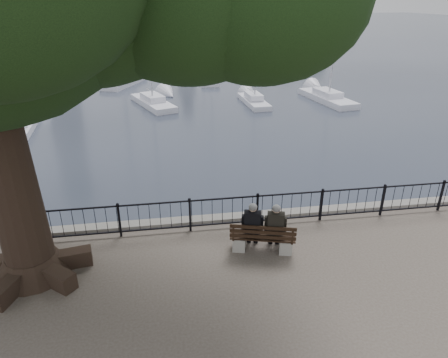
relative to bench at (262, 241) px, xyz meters
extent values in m
cube|color=slate|center=(-0.84, 1.84, -0.82)|extent=(200.00, 0.40, 1.20)
plane|color=#272E3D|center=(-0.84, 101.84, -1.32)|extent=(260.00, 260.00, 0.00)
cube|color=black|center=(-0.84, 1.34, 0.66)|extent=(22.00, 0.04, 0.04)
cube|color=black|center=(-0.84, 1.34, -0.17)|extent=(22.00, 0.04, 0.04)
cube|color=gray|center=(-0.59, 0.20, -0.12)|extent=(0.44, 0.51, 0.39)
cube|color=gray|center=(0.61, -0.13, -0.12)|extent=(0.44, 0.51, 0.39)
cube|color=black|center=(0.01, 0.04, 0.11)|extent=(1.80, 0.92, 0.04)
cube|color=black|center=(-0.06, -0.21, 0.40)|extent=(1.68, 0.49, 0.38)
cube|color=black|center=(-0.26, 0.12, 0.23)|extent=(0.41, 0.37, 0.23)
cube|color=black|center=(-0.29, 0.02, 0.59)|extent=(0.47, 0.33, 0.58)
sphere|color=tan|center=(-0.28, 0.06, 1.00)|extent=(0.22, 0.22, 0.22)
ellipsoid|color=slate|center=(-0.29, 0.03, 1.03)|extent=(0.23, 0.23, 0.20)
cube|color=black|center=(-0.19, 0.39, -0.10)|extent=(0.41, 0.49, 0.43)
cube|color=black|center=(0.32, -0.04, 0.23)|extent=(0.41, 0.37, 0.23)
cube|color=black|center=(0.29, -0.14, 0.59)|extent=(0.47, 0.33, 0.58)
sphere|color=tan|center=(0.30, -0.10, 1.00)|extent=(0.22, 0.22, 0.22)
ellipsoid|color=slate|center=(0.30, -0.13, 1.03)|extent=(0.23, 0.23, 0.20)
cube|color=black|center=(0.39, 0.23, -0.10)|extent=(0.41, 0.49, 0.43)
cone|color=black|center=(-5.86, -0.05, -0.05)|extent=(1.83, 1.83, 0.54)
cone|color=black|center=(-5.86, -0.05, 2.92)|extent=(1.19, 1.19, 6.47)
cube|color=slate|center=(-18.84, 60.84, -0.72)|extent=(9.88, 9.88, 1.40)
cube|color=slate|center=(1.16, 48.84, -0.72)|extent=(6.21, 6.21, 1.40)
cube|color=gray|center=(1.16, 48.84, 1.85)|extent=(2.28, 2.69, 4.14)
cube|color=slate|center=(1.16, 48.84, 4.07)|extent=(2.69, 3.10, 0.30)
cube|color=gray|center=(1.16, 49.15, 4.95)|extent=(1.35, 2.28, 1.45)
cube|color=gray|center=(1.16, 48.11, 5.67)|extent=(1.55, 1.04, 1.66)
cube|color=white|center=(-10.90, 15.96, -1.22)|extent=(1.90, 5.18, 0.56)
cube|color=white|center=(-10.90, 15.96, -0.72)|extent=(1.23, 2.16, 0.42)
cylinder|color=silver|center=(-10.90, 15.68, 3.21)|extent=(0.11, 0.11, 8.26)
cube|color=white|center=(-3.11, 20.65, -1.22)|extent=(3.49, 5.84, 0.63)
cube|color=white|center=(-3.11, 20.65, -0.72)|extent=(1.90, 2.56, 0.47)
cylinder|color=silver|center=(-3.11, 20.34, 5.18)|extent=(0.13, 0.13, 12.20)
cube|color=white|center=(4.32, 20.04, -1.22)|extent=(1.63, 4.84, 0.53)
cube|color=white|center=(4.32, 20.04, -0.72)|extent=(1.10, 2.00, 0.40)
cylinder|color=silver|center=(4.32, 19.78, 3.66)|extent=(0.11, 0.11, 9.16)
cube|color=white|center=(10.08, 20.03, -1.22)|extent=(2.66, 6.33, 0.68)
cube|color=white|center=(10.08, 20.03, -0.72)|extent=(1.63, 2.67, 0.51)
cylinder|color=silver|center=(10.08, 19.69, 4.36)|extent=(0.14, 0.14, 10.55)
cube|color=white|center=(2.29, 29.39, -1.22)|extent=(2.46, 6.09, 0.66)
cube|color=white|center=(2.29, 29.39, -0.72)|extent=(1.53, 2.56, 0.49)
cylinder|color=silver|center=(2.29, 29.06, 5.19)|extent=(0.13, 0.13, 12.21)
cube|color=white|center=(8.38, 34.18, -1.22)|extent=(1.92, 4.86, 0.53)
cube|color=white|center=(8.38, 34.18, -0.72)|extent=(1.21, 2.04, 0.39)
cylinder|color=silver|center=(8.38, 33.92, 3.59)|extent=(0.11, 0.11, 9.01)
cube|color=white|center=(-6.77, 37.46, -1.22)|extent=(3.17, 6.15, 0.66)
cube|color=white|center=(-6.77, 37.46, -0.72)|extent=(1.81, 2.65, 0.49)
cube|color=white|center=(2.49, 38.85, -1.22)|extent=(3.63, 6.25, 0.67)
cube|color=white|center=(2.49, 38.85, -0.72)|extent=(1.99, 2.73, 0.50)
cylinder|color=silver|center=(2.49, 38.52, 4.85)|extent=(0.13, 0.13, 11.55)
cube|color=white|center=(-5.73, 28.92, -1.22)|extent=(3.91, 6.34, 0.68)
cube|color=white|center=(-5.73, 28.92, -0.72)|extent=(2.11, 2.79, 0.51)
cylinder|color=silver|center=(-5.73, 28.58, 5.17)|extent=(0.14, 0.14, 12.18)
cube|color=#4E453C|center=(24.16, 78.84, -0.82)|extent=(30.00, 8.00, 1.20)
cylinder|color=black|center=(19.16, 76.84, 1.68)|extent=(0.70, 0.70, 4.00)
cylinder|color=black|center=(25.16, 78.84, 1.68)|extent=(0.70, 0.70, 4.00)
cylinder|color=black|center=(31.16, 77.84, 1.68)|extent=(0.70, 0.70, 4.00)
camera|label=1|loc=(-2.42, -8.79, 5.96)|focal=32.00mm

